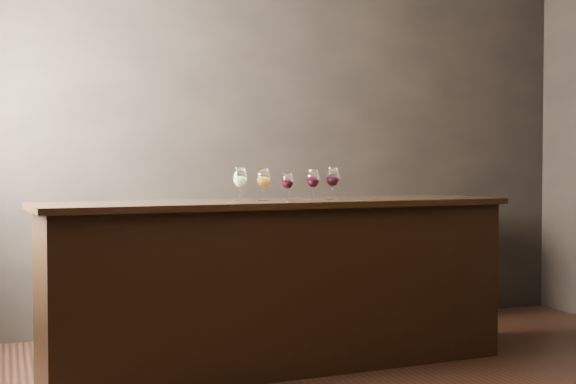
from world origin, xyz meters
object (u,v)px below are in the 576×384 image
object	(u,v)px
glass_red_a	(288,182)
glass_red_c	(333,178)
glass_amber	(264,179)
glass_red_b	(313,179)
glass_white	(240,178)
back_bar_shelf	(272,269)
bar_counter	(280,287)

from	to	relation	value
glass_red_a	glass_red_c	distance (m)	0.29
glass_amber	glass_red_c	distance (m)	0.46
glass_amber	glass_red_b	xyz separation A→B (m)	(0.32, -0.01, -0.01)
glass_amber	glass_red_a	world-z (taller)	glass_amber
glass_white	glass_amber	distance (m)	0.15
glass_red_a	glass_red_b	xyz separation A→B (m)	(0.15, -0.05, 0.01)
glass_white	glass_red_c	size ratio (longest dim) A/B	0.99
back_bar_shelf	glass_amber	xyz separation A→B (m)	(-0.40, -1.05, 0.70)
glass_white	glass_red_c	world-z (taller)	glass_red_c
back_bar_shelf	glass_red_b	size ratio (longest dim) A/B	13.80
back_bar_shelf	glass_white	bearing A→B (deg)	-117.52
bar_counter	glass_red_c	bearing A→B (deg)	-4.44
glass_red_c	glass_red_b	bearing A→B (deg)	-174.52
back_bar_shelf	glass_red_c	xyz separation A→B (m)	(0.05, -1.05, 0.70)
glass_white	glass_red_b	world-z (taller)	glass_white
glass_white	glass_amber	world-z (taller)	glass_white
back_bar_shelf	glass_red_c	world-z (taller)	glass_red_c
back_bar_shelf	glass_red_a	bearing A→B (deg)	-102.91
bar_counter	glass_red_a	size ratio (longest dim) A/B	16.88
bar_counter	glass_amber	bearing A→B (deg)	176.50
bar_counter	glass_red_c	xyz separation A→B (m)	(0.35, 0.00, 0.67)
glass_white	glass_red_b	distance (m)	0.47
glass_red_b	glass_white	bearing A→B (deg)	179.81
bar_counter	glass_white	xyz separation A→B (m)	(-0.26, -0.01, 0.67)
glass_red_b	glass_red_c	world-z (taller)	glass_red_c
back_bar_shelf	glass_red_a	distance (m)	1.24
glass_white	glass_red_a	size ratio (longest dim) A/B	1.20
bar_counter	back_bar_shelf	distance (m)	1.09
glass_red_c	back_bar_shelf	bearing A→B (deg)	93.00
glass_white	back_bar_shelf	bearing A→B (deg)	62.48
bar_counter	glass_amber	xyz separation A→B (m)	(-0.11, -0.00, 0.67)
glass_white	glass_amber	xyz separation A→B (m)	(0.15, 0.01, -0.00)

